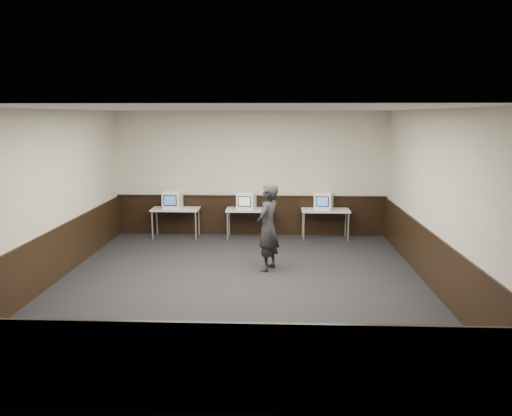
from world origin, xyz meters
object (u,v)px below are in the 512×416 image
Objects in this scene: desk_right at (325,212)px; emac_center at (246,201)px; emac_left at (172,200)px; emac_right at (324,201)px; person at (268,227)px; desk_center at (250,212)px; desk_left at (176,211)px.

emac_center is (-1.99, -0.04, 0.29)m from desk_right.
emac_left is 3.82m from emac_right.
person is at bearing -103.02° from emac_right.
desk_right is 0.68× the size of person.
desk_center is 2.70m from person.
emac_right reaches higher than desk_right.
desk_right is 2.20× the size of emac_right.
desk_center is at bearing -165.33° from emac_right.
desk_left is 3.57m from person.
desk_left is at bearing 8.34° from emac_left.
emac_right is 0.31× the size of person.
emac_center is (1.81, -0.04, 0.29)m from desk_left.
emac_left reaches higher than desk_center.
person is at bearing -44.07° from emac_left.
desk_center is at bearing -146.14° from person.
emac_center is (1.88, -0.03, -0.01)m from emac_left.
desk_center is at bearing 3.05° from emac_left.
emac_right is (1.94, 0.06, -0.00)m from emac_center.
emac_right is at bearing 154.96° from desk_right.
desk_right is 3.00m from person.
emac_left is at bearing -165.58° from emac_right.
emac_center reaches higher than desk_left.
person is (0.58, -2.61, -0.09)m from emac_center.
person is (0.49, -2.64, 0.20)m from desk_center.
person reaches higher than emac_center.
emac_center is at bearing 1.95° from emac_left.
emac_center is 2.67m from person.
desk_center is 1.90m from desk_right.
person reaches higher than desk_center.
person is (-1.41, -2.64, 0.20)m from desk_right.
desk_left is 2.20× the size of emac_right.
desk_right is at bearing 0.00° from desk_left.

